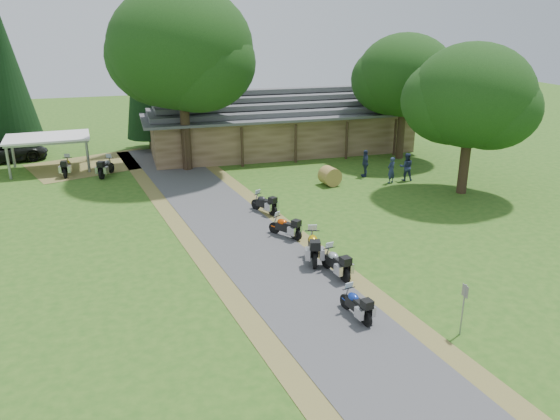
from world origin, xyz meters
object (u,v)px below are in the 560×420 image
object	(u,v)px
carport	(50,153)
motorcycle_row_d	(285,226)
lodge	(279,119)
motorcycle_row_e	(264,202)
motorcycle_carport_b	(106,166)
motorcycle_row_b	(336,261)
hay_bale	(330,176)
motorcycle_row_c	(313,245)
motorcycle_carport_a	(67,166)
motorcycle_row_a	(356,303)
car_dark_suv	(7,146)

from	to	relation	value
carport	motorcycle_row_d	size ratio (longest dim) A/B	3.18
lodge	motorcycle_row_d	distance (m)	18.79
motorcycle_row_e	motorcycle_carport_b	bearing A→B (deg)	11.37
carport	motorcycle_row_b	distance (m)	24.66
carport	motorcycle_row_e	size ratio (longest dim) A/B	3.17
motorcycle_row_b	motorcycle_row_e	distance (m)	8.27
motorcycle_carport_b	hay_bale	distance (m)	15.01
motorcycle_row_d	motorcycle_row_c	bearing A→B (deg)	153.61
lodge	motorcycle_row_d	xyz separation A→B (m)	(-4.91, -18.04, -1.86)
motorcycle_row_d	motorcycle_carport_a	bearing A→B (deg)	2.31
motorcycle_row_e	motorcycle_row_b	bearing A→B (deg)	157.93
motorcycle_row_c	motorcycle_row_d	bearing A→B (deg)	22.81
motorcycle_row_a	motorcycle_row_d	xyz separation A→B (m)	(-0.25, 7.90, 0.02)
motorcycle_carport_a	motorcycle_carport_b	world-z (taller)	motorcycle_carport_b
lodge	motorcycle_row_c	distance (m)	21.49
carport	motorcycle_row_e	xyz separation A→B (m)	(12.07, -12.74, -0.60)
carport	motorcycle_row_d	bearing A→B (deg)	-57.09
motorcycle_row_c	motorcycle_row_e	distance (m)	6.59
motorcycle_row_e	hay_bale	bearing A→B (deg)	-82.55
motorcycle_row_c	motorcycle_row_d	size ratio (longest dim) A/B	1.21
motorcycle_row_d	motorcycle_carport_b	xyz separation A→B (m)	(-8.43, 13.71, 0.08)
motorcycle_row_a	hay_bale	bearing A→B (deg)	-27.89
motorcycle_row_b	motorcycle_carport_a	distance (m)	22.55
motorcycle_row_e	hay_bale	size ratio (longest dim) A/B	1.47
motorcycle_row_a	hay_bale	world-z (taller)	hay_bale
lodge	car_dark_suv	distance (m)	20.46
car_dark_suv	motorcycle_carport_b	bearing A→B (deg)	-143.66
motorcycle_row_c	motorcycle_row_d	world-z (taller)	motorcycle_row_c
motorcycle_row_b	motorcycle_row_e	bearing A→B (deg)	-3.96
motorcycle_row_b	motorcycle_row_c	bearing A→B (deg)	3.36
motorcycle_row_a	lodge	bearing A→B (deg)	-20.11
lodge	carport	xyz separation A→B (m)	(-17.07, -1.63, -1.26)
car_dark_suv	motorcycle_row_d	bearing A→B (deg)	-154.37
motorcycle_row_c	carport	bearing A→B (deg)	47.72
lodge	car_dark_suv	size ratio (longest dim) A/B	3.59
motorcycle_row_a	motorcycle_row_b	size ratio (longest dim) A/B	0.91
motorcycle_row_a	motorcycle_carport_a	distance (m)	25.20
lodge	hay_bale	distance (m)	10.69
motorcycle_row_d	motorcycle_carport_a	distance (m)	18.32
carport	motorcycle_row_a	xyz separation A→B (m)	(12.41, -24.31, -0.62)
carport	hay_bale	xyz separation A→B (m)	(17.41, -8.90, -0.60)
motorcycle_row_e	motorcycle_carport_a	world-z (taller)	motorcycle_carport_a
motorcycle_row_b	motorcycle_carport_b	distance (m)	20.47
lodge	motorcycle_row_e	distance (m)	15.33
motorcycle_carport_b	motorcycle_row_a	bearing A→B (deg)	-135.12
car_dark_suv	motorcycle_row_b	size ratio (longest dim) A/B	3.25
car_dark_suv	carport	bearing A→B (deg)	-149.06
carport	motorcycle_row_c	size ratio (longest dim) A/B	2.63
car_dark_suv	hay_bale	bearing A→B (deg)	-133.08
motorcycle_row_a	motorcycle_carport_a	bearing A→B (deg)	16.55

